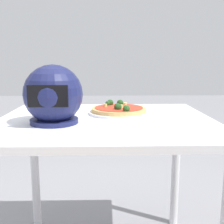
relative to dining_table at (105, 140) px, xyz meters
name	(u,v)px	position (x,y,z in m)	size (l,w,h in m)	color
dining_table	(105,140)	(0.00, 0.00, 0.00)	(1.00, 0.85, 0.78)	white
pizza_plate	(118,113)	(-0.07, -0.12, 0.11)	(0.31, 0.31, 0.01)	white
pizza	(118,109)	(-0.07, -0.12, 0.13)	(0.28, 0.28, 0.05)	tan
motorcycle_helmet	(53,96)	(0.22, 0.09, 0.22)	(0.25, 0.25, 0.25)	#191E4C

